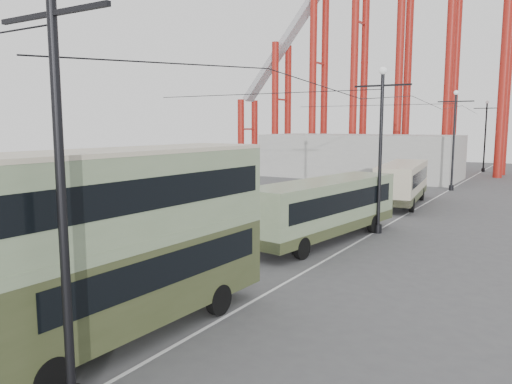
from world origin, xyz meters
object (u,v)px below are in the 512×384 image
Objects in this scene: lamp_post_near at (53,37)px; pedestrian at (178,256)px; single_decker_cream at (403,181)px; double_decker_bus at (124,234)px; single_decker_green at (324,207)px.

pedestrian is (-4.35, 8.64, -7.01)m from lamp_post_near.
single_decker_cream is at bearing 92.96° from lamp_post_near.
lamp_post_near reaches higher than single_decker_cream.
double_decker_bus is at bearing -97.26° from single_decker_cream.
double_decker_bus is 6.07× the size of pedestrian.
pedestrian is at bearing -103.62° from single_decker_cream.
lamp_post_near is 1.05× the size of double_decker_bus.
pedestrian is (-2.49, -8.97, -0.98)m from single_decker_green.
single_decker_cream is (0.20, 14.44, -0.02)m from single_decker_green.
double_decker_bus reaches higher than pedestrian.
lamp_post_near reaches higher than double_decker_bus.
single_decker_green is at bearing 96.03° from lamp_post_near.
double_decker_bus reaches higher than single_decker_cream.
single_decker_green is at bearing -97.88° from single_decker_cream.
double_decker_bus is 28.76m from single_decker_cream.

